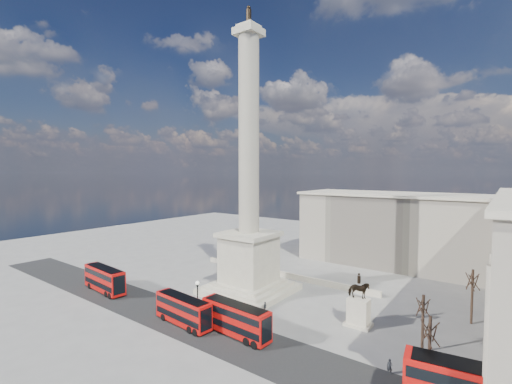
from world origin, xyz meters
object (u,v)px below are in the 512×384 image
Objects in this scene: pedestrian_walking at (390,367)px; pedestrian_crossing at (265,307)px; equestrian_statue at (358,308)px; pedestrian_standing at (436,362)px; red_bus_b at (183,310)px; red_bus_a at (105,279)px; victorian_lamp at (198,299)px; nelsons_column at (249,220)px; red_bus_c at (236,319)px.

pedestrian_walking is 20.58m from pedestrian_crossing.
equestrian_statue reaches higher than pedestrian_standing.
equestrian_statue is at bearing 40.36° from red_bus_b.
red_bus_b is (21.60, -0.64, -0.20)m from red_bus_a.
nelsons_column is at bearing 99.71° from victorian_lamp.
victorian_lamp is (23.32, 0.45, 1.42)m from red_bus_a.
red_bus_a reaches higher than pedestrian_standing.
nelsons_column reaches higher than red_bus_b.
red_bus_c reaches higher than pedestrian_standing.
pedestrian_crossing is at bearing 23.55° from red_bus_a.
red_bus_c is 18.89m from pedestrian_walking.
pedestrian_crossing is (-19.87, 5.35, -0.02)m from pedestrian_walking.
red_bus_b is at bearing 133.63° from pedestrian_crossing.
red_bus_a is 1.04× the size of red_bus_c.
red_bus_b is 31.56m from pedestrian_standing.
equestrian_statue is at bearing 49.55° from red_bus_c.
nelsons_column is 34.14m from pedestrian_standing.
red_bus_a is 43.56m from equestrian_statue.
red_bus_a is at bearing -143.43° from nelsons_column.
pedestrian_walking is (6.75, -9.27, -1.73)m from equestrian_statue.
pedestrian_crossing is (6.62, 10.44, -1.30)m from red_bus_b.
pedestrian_standing is at bearing -108.13° from pedestrian_crossing.
victorian_lamp is at bearing -80.29° from nelsons_column.
red_bus_c is at bearing 7.01° from red_bus_a.
nelsons_column is at bearing 40.97° from red_bus_a.
pedestrian_standing is (31.14, -7.31, -11.94)m from nelsons_column.
red_bus_b is 1.58× the size of victorian_lamp.
nelsons_column reaches higher than pedestrian_walking.
pedestrian_standing is at bearing -28.05° from equestrian_statue.
red_bus_a is at bearing -174.27° from pedestrian_walking.
pedestrian_crossing is at bearing 101.96° from red_bus_c.
pedestrian_walking is at bearing -21.83° from nelsons_column.
red_bus_c is 6.42× the size of pedestrian_walking.
victorian_lamp is at bearing 5.51° from red_bus_a.
pedestrian_standing is (51.90, 8.09, -1.32)m from red_bus_a.
pedestrian_walking is (48.09, 4.45, -1.48)m from red_bus_a.
red_bus_a is 6.86× the size of pedestrian_crossing.
pedestrian_standing is at bearing 44.13° from pedestrian_walking.
red_bus_b is at bearing -147.52° from victorian_lamp.
nelsons_column is 25.62× the size of pedestrian_standing.
victorian_lamp reaches higher than red_bus_a.
red_bus_c is 1.66× the size of victorian_lamp.
red_bus_b is at bearing -168.67° from pedestrian_walking.
nelsons_column is 19.37m from red_bus_b.
red_bus_a is 29.91m from pedestrian_crossing.
victorian_lamp is 22.41m from equestrian_statue.
nelsons_column reaches higher than pedestrian_crossing.
red_bus_a is 1.47× the size of equestrian_statue.
red_bus_a is 1.73× the size of victorian_lamp.
pedestrian_walking reaches higher than pedestrian_crossing.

